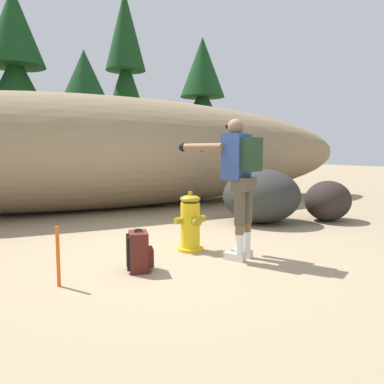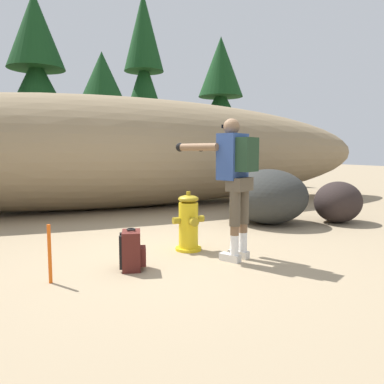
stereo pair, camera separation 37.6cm
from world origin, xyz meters
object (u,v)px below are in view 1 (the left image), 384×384
Objects in this scene: fire_hydrant at (190,223)px; boulder_mid at (328,201)px; spare_backpack at (139,252)px; survey_stake at (58,257)px; boulder_large at (261,196)px; utility_worker at (237,170)px.

fire_hydrant is 0.82× the size of boulder_mid.
spare_backpack is 0.88m from survey_stake.
boulder_large is at bearing 44.91° from spare_backpack.
survey_stake is at bearing -160.94° from fire_hydrant.
boulder_large is 1.33m from boulder_mid.
spare_backpack is at bearing -150.78° from boulder_large.
survey_stake is at bearing -157.95° from spare_backpack.
spare_backpack is at bearing 57.68° from utility_worker.
boulder_large is (1.77, 1.77, -0.59)m from utility_worker.
utility_worker reaches higher than spare_backpack.
survey_stake is (-0.87, -0.10, 0.08)m from spare_backpack.
fire_hydrant is at bearing 0.14° from utility_worker.
boulder_large is at bearing -73.10° from utility_worker.
utility_worker is at bearing -134.91° from boulder_large.
survey_stake is (-3.88, -1.78, -0.20)m from boulder_large.
boulder_mid is at bearing 12.22° from fire_hydrant.
fire_hydrant is at bearing -150.95° from boulder_large.
spare_backpack is at bearing -150.40° from fire_hydrant.
boulder_mid is 1.61× the size of survey_stake.
spare_backpack is (-1.24, 0.09, -0.88)m from utility_worker.
utility_worker reaches higher than boulder_mid.
utility_worker is (0.33, -0.61, 0.73)m from fire_hydrant.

